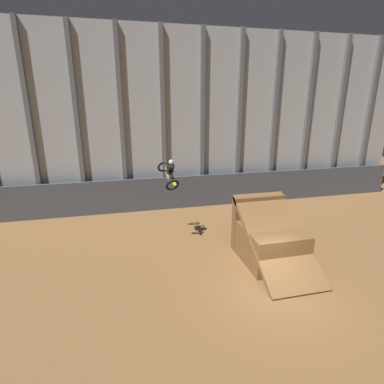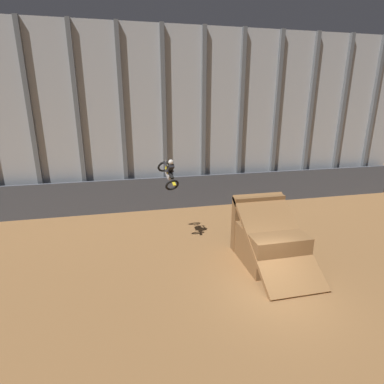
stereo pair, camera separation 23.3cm
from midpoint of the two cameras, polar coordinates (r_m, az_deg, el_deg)
The scene contains 5 objects.
ground_plane at distance 13.13m, azimuth 15.22°, elevation -18.27°, with size 60.00×60.00×0.00m, color olive.
arena_back_wall at distance 21.68m, azimuth 1.53°, elevation 13.32°, with size 32.00×0.40×12.15m.
lower_barrier at distance 21.87m, azimuth 1.91°, elevation 0.25°, with size 31.36×0.20×2.33m.
dirt_ramp at distance 15.14m, azimuth 13.80°, elevation -8.61°, with size 2.67×4.67×3.02m.
rider_bike_solo at distance 15.64m, azimuth -4.84°, elevation 3.68°, with size 1.05×1.87×1.70m.
Camera 1 is at (-5.70, -9.24, 7.44)m, focal length 28.00 mm.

